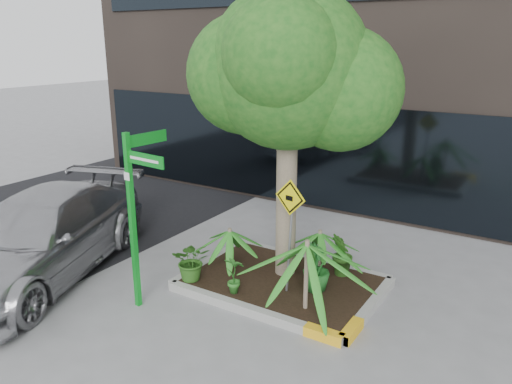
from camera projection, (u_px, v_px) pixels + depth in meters
The scene contains 14 objects.
ground at pixel (264, 291), 8.65m from camera, with size 80.00×80.00×0.00m, color gray.
asphalt_road at pixel (32, 222), 11.95m from camera, with size 7.00×80.00×0.01m, color black.
planter at pixel (283, 283), 8.73m from camera, with size 3.35×2.36×0.15m.
tree at pixel (289, 68), 8.00m from camera, with size 3.41×3.03×5.12m.
palm_front at pixel (307, 245), 7.51m from camera, with size 1.28×1.28×1.42m.
palm_left at pixel (230, 231), 9.02m from camera, with size 0.86×0.86×0.96m.
palm_back at pixel (320, 233), 8.81m from camera, with size 0.91×0.91×1.01m.
parked_car at pixel (40, 237), 9.07m from camera, with size 2.09×5.15×1.49m, color #A6A6AB.
shrub_a at pixel (192, 260), 8.65m from camera, with size 0.65×0.65×0.72m, color #295B1A.
shrub_b at pixel (316, 267), 8.27m from camera, with size 0.46×0.46×0.82m, color #1F6A24.
shrub_c at pixel (234, 274), 8.19m from camera, with size 0.36×0.36×0.67m, color #2C7524.
shrub_d at pixel (342, 254), 8.76m from camera, with size 0.45×0.45×0.82m, color #285619.
street_sign_post at pixel (136, 202), 7.69m from camera, with size 0.85×0.87×2.86m.
cattle_sign at pixel (290, 217), 8.00m from camera, with size 0.59×0.17×1.93m.
Camera 1 is at (4.00, -6.67, 4.16)m, focal length 35.00 mm.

